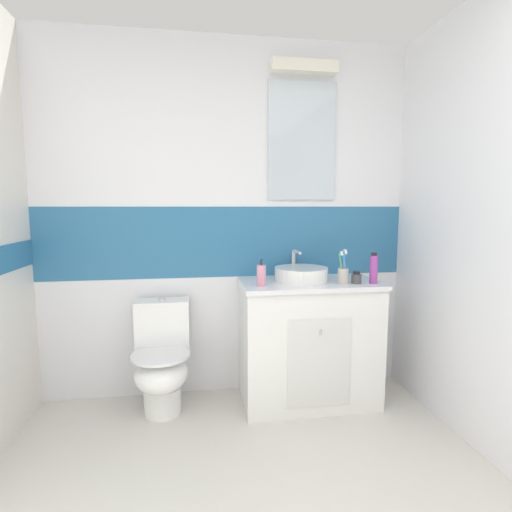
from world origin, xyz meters
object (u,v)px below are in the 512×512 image
Objects in this scene: toilet at (162,361)px; shampoo_bottle_tall at (374,269)px; soap_dispenser at (261,275)px; hair_gel_jar at (356,278)px; toothbrush_cup at (343,274)px; sink_basin at (301,273)px.

shampoo_bottle_tall reaches higher than toilet.
soap_dispenser is 0.74m from shampoo_bottle_tall.
shampoo_bottle_tall is (0.74, -0.03, 0.03)m from soap_dispenser.
shampoo_bottle_tall is at bearing -9.73° from hair_gel_jar.
toothbrush_cup is (1.18, -0.14, 0.57)m from toilet.
sink_basin reaches higher than soap_dispenser.
sink_basin reaches higher than hair_gel_jar.
toothbrush_cup reaches higher than sink_basin.
sink_basin is 1.79× the size of toothbrush_cup.
hair_gel_jar is at bearing -6.11° from toilet.
toilet is 1.39m from hair_gel_jar.
toothbrush_cup is (0.24, -0.16, 0.01)m from sink_basin.
shampoo_bottle_tall is at bearing -4.99° from toothbrush_cup.
toilet is 9.12× the size of hair_gel_jar.
toothbrush_cup reaches higher than toilet.
soap_dispenser is at bearing 178.70° from hair_gel_jar.
toothbrush_cup is at bearing -33.04° from sink_basin.
shampoo_bottle_tall is at bearing -21.49° from sink_basin.
hair_gel_jar is (0.09, 0.00, -0.03)m from toothbrush_cup.
toilet is (-0.94, -0.02, -0.55)m from sink_basin.
soap_dispenser reaches higher than hair_gel_jar.
shampoo_bottle_tall is at bearing -2.56° from soap_dispenser.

